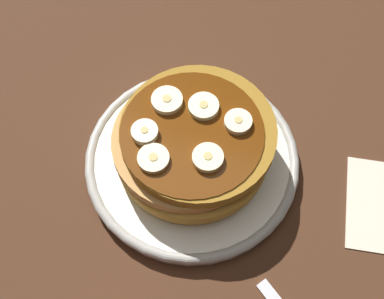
# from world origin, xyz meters

# --- Properties ---
(ground_plane) EXTENTS (1.40, 1.40, 0.03)m
(ground_plane) POSITION_xyz_m (0.00, 0.00, -0.01)
(ground_plane) COLOR #422616
(plate) EXTENTS (0.24, 0.24, 0.02)m
(plate) POSITION_xyz_m (0.00, 0.00, 0.01)
(plate) COLOR silver
(plate) RESTS_ON ground_plane
(pancake_stack) EXTENTS (0.17, 0.17, 0.06)m
(pancake_stack) POSITION_xyz_m (0.00, -0.00, 0.05)
(pancake_stack) COLOR #AE8531
(pancake_stack) RESTS_ON plate
(banana_slice_0) EXTENTS (0.03, 0.03, 0.01)m
(banana_slice_0) POSITION_xyz_m (0.03, -0.01, 0.08)
(banana_slice_0) COLOR #ECEDB7
(banana_slice_0) RESTS_ON pancake_stack
(banana_slice_1) EXTENTS (0.03, 0.03, 0.01)m
(banana_slice_1) POSITION_xyz_m (-0.03, -0.02, 0.08)
(banana_slice_1) COLOR #FCEBB6
(banana_slice_1) RESTS_ON pancake_stack
(banana_slice_2) EXTENTS (0.03, 0.03, 0.01)m
(banana_slice_2) POSITION_xyz_m (-0.04, 0.03, 0.08)
(banana_slice_2) COLOR beige
(banana_slice_2) RESTS_ON pancake_stack
(banana_slice_3) EXTENTS (0.03, 0.03, 0.01)m
(banana_slice_3) POSITION_xyz_m (0.02, -0.04, 0.08)
(banana_slice_3) COLOR #FAE1B6
(banana_slice_3) RESTS_ON pancake_stack
(banana_slice_4) EXTENTS (0.03, 0.03, 0.01)m
(banana_slice_4) POSITION_xyz_m (0.03, 0.03, 0.08)
(banana_slice_4) COLOR #F7E4B3
(banana_slice_4) RESTS_ON pancake_stack
(banana_slice_5) EXTENTS (0.03, 0.03, 0.01)m
(banana_slice_5) POSITION_xyz_m (-0.01, 0.05, 0.08)
(banana_slice_5) COLOR #FAEAC1
(banana_slice_5) RESTS_ON pancake_stack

